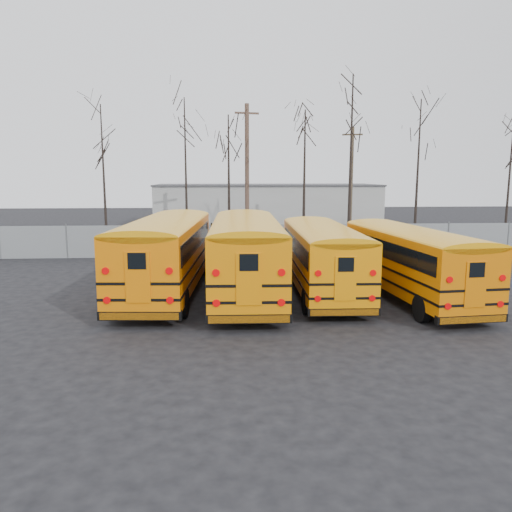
{
  "coord_description": "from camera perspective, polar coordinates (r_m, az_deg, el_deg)",
  "views": [
    {
      "loc": [
        -2.37,
        -18.93,
        5.05
      ],
      "look_at": [
        -1.01,
        2.24,
        1.6
      ],
      "focal_mm": 35.0,
      "sensor_mm": 36.0,
      "label": 1
    }
  ],
  "objects": [
    {
      "name": "ground",
      "position": [
        19.73,
        3.36,
        -5.61
      ],
      "size": [
        120.0,
        120.0,
        0.0
      ],
      "primitive_type": "plane",
      "color": "black",
      "rests_on": "ground"
    },
    {
      "name": "fence",
      "position": [
        31.28,
        0.7,
        1.8
      ],
      "size": [
        40.0,
        0.04,
        2.0
      ],
      "primitive_type": "cube",
      "color": "gray",
      "rests_on": "ground"
    },
    {
      "name": "distant_building",
      "position": [
        51.21,
        1.22,
        5.82
      ],
      "size": [
        22.0,
        8.0,
        4.0
      ],
      "primitive_type": "cube",
      "color": "#A9AAA5",
      "rests_on": "ground"
    },
    {
      "name": "bus_a",
      "position": [
        21.65,
        -10.15,
        0.89
      ],
      "size": [
        3.54,
        12.13,
        3.35
      ],
      "rotation": [
        0.0,
        0.0,
        -0.07
      ],
      "color": "black",
      "rests_on": "ground"
    },
    {
      "name": "bus_b",
      "position": [
        21.0,
        -1.17,
        0.82
      ],
      "size": [
        3.09,
        12.14,
        3.38
      ],
      "rotation": [
        0.0,
        0.0,
        -0.03
      ],
      "color": "black",
      "rests_on": "ground"
    },
    {
      "name": "bus_c",
      "position": [
        21.63,
        7.51,
        0.43
      ],
      "size": [
        2.76,
        10.86,
        3.02
      ],
      "rotation": [
        0.0,
        0.0,
        -0.03
      ],
      "color": "black",
      "rests_on": "ground"
    },
    {
      "name": "bus_d",
      "position": [
        21.46,
        17.06,
        -0.02
      ],
      "size": [
        3.41,
        10.85,
        2.99
      ],
      "rotation": [
        0.0,
        0.0,
        0.09
      ],
      "color": "black",
      "rests_on": "ground"
    },
    {
      "name": "utility_pole_left",
      "position": [
        37.62,
        -1.03,
        9.53
      ],
      "size": [
        1.79,
        0.56,
        10.2
      ],
      "rotation": [
        0.0,
        0.0,
        0.24
      ],
      "color": "brown",
      "rests_on": "ground"
    },
    {
      "name": "utility_pole_right",
      "position": [
        39.47,
        10.81,
        8.2
      ],
      "size": [
        1.53,
        0.46,
        8.66
      ],
      "rotation": [
        0.0,
        0.0,
        -0.23
      ],
      "color": "#493C29",
      "rests_on": "ground"
    },
    {
      "name": "tree_0",
      "position": [
        35.93,
        -17.0,
        8.55
      ],
      "size": [
        0.26,
        0.26,
        9.73
      ],
      "primitive_type": "cone",
      "color": "black",
      "rests_on": "ground"
    },
    {
      "name": "tree_1",
      "position": [
        34.51,
        -8.02,
        9.18
      ],
      "size": [
        0.26,
        0.26,
        10.14
      ],
      "primitive_type": "cone",
      "color": "black",
      "rests_on": "ground"
    },
    {
      "name": "tree_2",
      "position": [
        35.89,
        -3.12,
        8.52
      ],
      "size": [
        0.26,
        0.26,
        9.22
      ],
      "primitive_type": "cone",
      "color": "black",
      "rests_on": "ground"
    },
    {
      "name": "tree_3",
      "position": [
        33.86,
        5.54,
        8.51
      ],
      "size": [
        0.26,
        0.26,
        9.29
      ],
      "primitive_type": "cone",
      "color": "black",
      "rests_on": "ground"
    },
    {
      "name": "tree_4",
      "position": [
        35.84,
        10.76,
        10.46
      ],
      "size": [
        0.26,
        0.26,
        11.82
      ],
      "primitive_type": "cone",
      "color": "black",
      "rests_on": "ground"
    },
    {
      "name": "tree_5",
      "position": [
        36.72,
        17.97,
        8.83
      ],
      "size": [
        0.26,
        0.26,
        10.15
      ],
      "primitive_type": "cone",
      "color": "black",
      "rests_on": "ground"
    },
    {
      "name": "tree_6",
      "position": [
        40.55,
        26.98,
        8.06
      ],
      "size": [
        0.26,
        0.26,
        9.83
      ],
      "primitive_type": "cone",
      "color": "black",
      "rests_on": "ground"
    }
  ]
}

